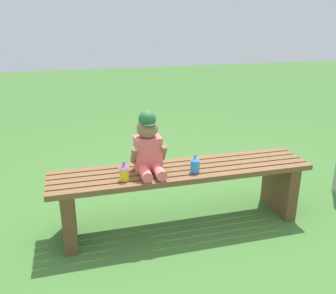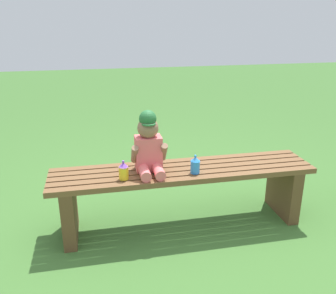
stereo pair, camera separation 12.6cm
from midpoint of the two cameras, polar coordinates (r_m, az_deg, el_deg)
ground_plane at (r=2.62m, az=0.76°, el=-11.90°), size 16.00×16.00×0.00m
park_bench at (r=2.48m, az=0.79°, el=-6.18°), size 1.76×0.37×0.42m
child_figure at (r=2.32m, az=-4.68°, el=0.19°), size 0.23×0.27×0.40m
sippy_cup_left at (r=2.25m, az=-8.51°, el=-3.88°), size 0.06×0.06×0.12m
sippy_cup_right at (r=2.34m, az=2.76°, el=-2.72°), size 0.06×0.06×0.12m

